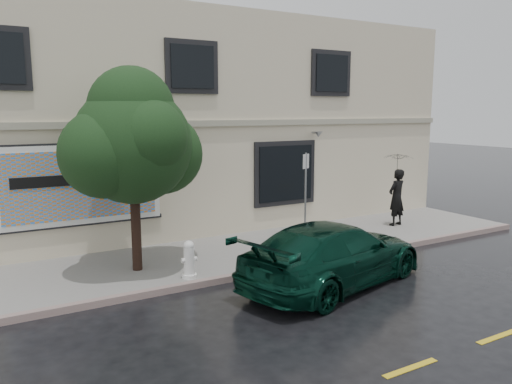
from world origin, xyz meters
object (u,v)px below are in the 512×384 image
pedestrian (397,197)px  street_tree (133,145)px  car (334,254)px  fire_hydrant (189,260)px

pedestrian → street_tree: street_tree is taller
car → fire_hydrant: bearing=44.2°
car → street_tree: size_ratio=1.14×
car → fire_hydrant: size_ratio=5.71×
car → street_tree: street_tree is taller
pedestrian → car: bearing=22.1°
pedestrian → fire_hydrant: size_ratio=2.15×
street_tree → car: bearing=-38.2°
car → street_tree: (-3.70, 2.91, 2.44)m
car → pedestrian: (5.26, 3.23, 0.36)m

